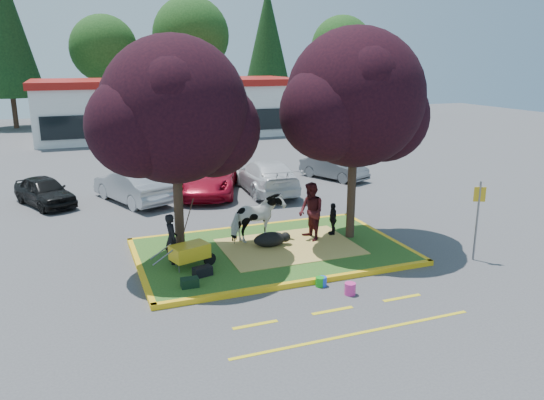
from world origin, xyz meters
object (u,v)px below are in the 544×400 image
object	(u,v)px
wheelbarrow	(190,252)
bucket_pink	(350,289)
car_black	(44,191)
cow	(257,218)
handler	(171,239)
car_silver	(132,186)
calf	(270,239)
bucket_blue	(322,281)
bucket_green	(320,282)
sign_post	(478,212)

from	to	relation	value
wheelbarrow	bucket_pink	world-z (taller)	wheelbarrow
car_black	cow	bearing A→B (deg)	-73.86
handler	car_silver	xyz separation A→B (m)	(-0.22, 7.96, -0.17)
calf	bucket_pink	size ratio (longest dim) A/B	3.37
bucket_pink	car_black	world-z (taller)	car_black
bucket_pink	bucket_blue	xyz separation A→B (m)	(-0.44, 0.74, -0.03)
bucket_blue	bucket_green	bearing A→B (deg)	180.00
wheelbarrow	car_black	size ratio (longest dim) A/B	0.52
car_black	car_silver	size ratio (longest dim) A/B	0.82
handler	bucket_green	size ratio (longest dim) A/B	5.72
handler	sign_post	world-z (taller)	sign_post
cow	handler	distance (m)	3.14
calf	handler	distance (m)	3.23
bucket_blue	calf	bearing A→B (deg)	96.83
calf	car_silver	xyz separation A→B (m)	(-3.40, 7.66, 0.34)
calf	wheelbarrow	bearing A→B (deg)	-172.85
cow	bucket_green	bearing A→B (deg)	170.40
handler	car_silver	size ratio (longest dim) A/B	0.34
cow	car_silver	bearing A→B (deg)	7.60
bucket_green	cow	bearing A→B (deg)	97.44
wheelbarrow	calf	bearing A→B (deg)	0.22
car_black	bucket_pink	bearing A→B (deg)	-82.45
handler	car_silver	world-z (taller)	handler
cow	car_silver	distance (m)	7.70
cow	bucket_green	xyz separation A→B (m)	(0.49, -3.72, -0.79)
handler	bucket_pink	distance (m)	5.34
cow	calf	bearing A→B (deg)	179.12
wheelbarrow	bucket_green	distance (m)	3.78
car_black	wheelbarrow	bearing A→B (deg)	-90.77
sign_post	bucket_blue	size ratio (longest dim) A/B	9.46
sign_post	bucket_pink	world-z (taller)	sign_post
handler	bucket_pink	size ratio (longest dim) A/B	4.70
sign_post	bucket_green	size ratio (longest dim) A/B	9.44
cow	bucket_blue	world-z (taller)	cow
sign_post	car_silver	size ratio (longest dim) A/B	0.56
calf	wheelbarrow	size ratio (longest dim) A/B	0.57
calf	car_black	size ratio (longest dim) A/B	0.30
car_silver	wheelbarrow	bearing A→B (deg)	72.64
bucket_green	car_silver	bearing A→B (deg)	109.02
cow	car_black	xyz separation A→B (m)	(-6.68, 7.74, -0.31)
wheelbarrow	car_black	bearing A→B (deg)	96.24
bucket_blue	handler	bearing A→B (deg)	142.19
calf	car_silver	distance (m)	8.38
cow	bucket_pink	xyz separation A→B (m)	(1.00, -4.45, -0.76)
car_silver	sign_post	bearing A→B (deg)	108.47
handler	bucket_blue	bearing A→B (deg)	-133.19
cow	handler	world-z (taller)	cow
car_black	car_silver	distance (m)	3.56
wheelbarrow	cow	bearing A→B (deg)	13.50
bucket_blue	car_black	size ratio (longest dim) A/B	0.07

